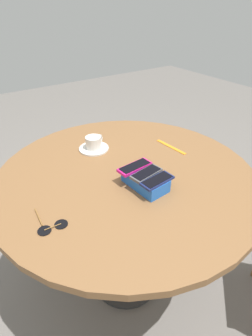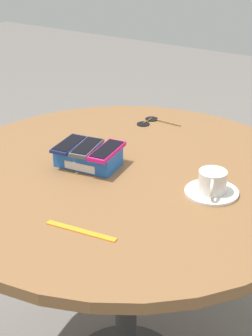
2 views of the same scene
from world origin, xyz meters
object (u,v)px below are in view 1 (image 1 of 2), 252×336
(round_table, at_px, (126,189))
(phone_navy, at_px, (157,180))
(lanyard_strap, at_px, (171,147))
(phone_box, at_px, (145,181))
(saucer, at_px, (94,148))
(phone_gray, at_px, (146,173))
(phone_magenta, at_px, (136,167))
(sunglasses, at_px, (51,226))
(coffee_cup, at_px, (94,142))

(round_table, height_order, phone_navy, phone_navy)
(round_table, distance_m, lanyard_strap, 0.33)
(phone_box, bearing_deg, round_table, 2.83)
(lanyard_strap, bearing_deg, saucer, 58.75)
(phone_gray, bearing_deg, phone_navy, -174.35)
(phone_magenta, xyz_separation_m, sunglasses, (-0.06, 0.38, -0.06))
(phone_gray, xyz_separation_m, sunglasses, (0.00, 0.39, -0.06))
(sunglasses, bearing_deg, phone_box, -89.88)
(phone_navy, bearing_deg, coffee_cup, 4.08)
(phone_gray, height_order, saucer, phone_gray)
(round_table, bearing_deg, sunglasses, 108.13)
(phone_box, distance_m, coffee_cup, 0.38)
(phone_navy, relative_size, sunglasses, 0.96)
(sunglasses, bearing_deg, lanyard_strap, -75.41)
(phone_magenta, bearing_deg, phone_box, -178.80)
(round_table, height_order, saucer, saucer)
(round_table, bearing_deg, lanyard_strap, -79.95)
(round_table, xyz_separation_m, phone_navy, (-0.18, -0.02, 0.15))
(phone_navy, relative_size, coffee_cup, 1.34)
(saucer, distance_m, lanyard_strap, 0.38)
(round_table, relative_size, lanyard_strap, 5.96)
(phone_box, distance_m, phone_navy, 0.07)
(phone_navy, bearing_deg, phone_magenta, 5.05)
(lanyard_strap, bearing_deg, coffee_cup, 58.45)
(phone_gray, bearing_deg, sunglasses, 89.96)
(round_table, xyz_separation_m, saucer, (0.25, 0.02, 0.10))
(saucer, bearing_deg, coffee_cup, -69.93)
(phone_navy, xyz_separation_m, phone_magenta, (0.12, 0.01, 0.00))
(phone_magenta, distance_m, saucer, 0.32)
(phone_magenta, height_order, lanyard_strap, phone_magenta)
(phone_navy, xyz_separation_m, saucer, (0.43, 0.03, -0.05))
(saucer, relative_size, sunglasses, 1.03)
(round_table, bearing_deg, phone_magenta, -175.58)
(phone_navy, relative_size, saucer, 0.94)
(sunglasses, bearing_deg, phone_magenta, -80.87)
(saucer, relative_size, coffee_cup, 1.43)
(coffee_cup, distance_m, sunglasses, 0.53)
(phone_magenta, bearing_deg, sunglasses, 99.13)
(saucer, xyz_separation_m, sunglasses, (-0.38, 0.36, -0.00))
(phone_gray, bearing_deg, round_table, 4.46)
(round_table, height_order, phone_magenta, phone_magenta)
(phone_box, height_order, coffee_cup, coffee_cup)
(saucer, height_order, sunglasses, saucer)
(phone_navy, distance_m, phone_magenta, 0.12)
(round_table, relative_size, saucer, 7.63)
(phone_gray, bearing_deg, coffee_cup, 3.84)
(phone_navy, distance_m, saucer, 0.44)
(round_table, relative_size, phone_magenta, 7.48)
(coffee_cup, height_order, sunglasses, coffee_cup)
(sunglasses, bearing_deg, phone_navy, -98.33)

